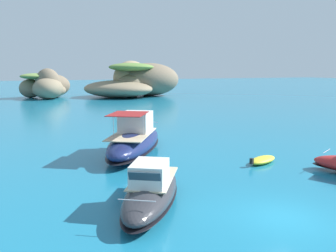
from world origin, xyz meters
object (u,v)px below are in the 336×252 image
Objects in this scene: islet_small at (47,86)px; islet_large at (136,82)px; motorboat_charcoal at (151,190)px; motorboat_navy at (135,140)px; dinghy_tender at (263,160)px.

islet_large is at bearing -9.53° from islet_small.
motorboat_charcoal is (-19.70, -63.59, -2.70)m from islet_large.
motorboat_navy is 9.49m from dinghy_tender.
islet_small is at bearing 89.90° from motorboat_charcoal.
islet_large is 9.03× the size of dinghy_tender.
dinghy_tender is (9.56, 3.95, -0.50)m from motorboat_charcoal.
islet_large is 2.43× the size of motorboat_navy.
islet_small is 1.47× the size of motorboat_navy.
islet_small is at bearing 170.47° from islet_large.
motorboat_navy is at bearing -87.68° from islet_small.
motorboat_charcoal is at bearing -107.22° from islet_large.
islet_small is 63.67m from dinghy_tender.
motorboat_navy is (2.30, -56.74, -1.58)m from islet_small.
motorboat_charcoal is at bearing -157.53° from dinghy_tender.
dinghy_tender is (9.45, -62.92, -2.39)m from islet_small.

